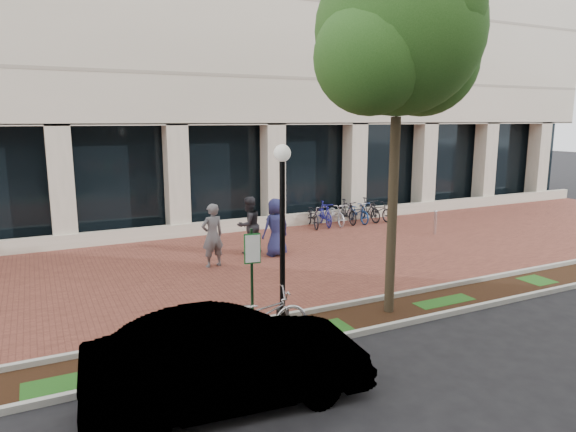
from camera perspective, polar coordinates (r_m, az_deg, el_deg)
name	(u,v)px	position (r m, az deg, el deg)	size (l,w,h in m)	color
ground	(281,259)	(16.36, -0.80, -4.82)	(120.00, 120.00, 0.00)	black
brick_plaza	(281,259)	(16.36, -0.80, -4.80)	(40.00, 9.00, 0.01)	brown
planting_strip	(381,314)	(12.08, 10.25, -10.69)	(40.00, 1.50, 0.01)	black
curb_plaza_side	(362,302)	(12.63, 8.20, -9.40)	(40.00, 0.12, 0.12)	#ABABA1
curb_street_side	(402,323)	(11.51, 12.53, -11.58)	(40.00, 0.12, 0.12)	#ABABA1
parking_sign	(252,268)	(10.39, -4.02, -5.74)	(0.34, 0.07, 2.24)	#15391D
lamppost	(282,224)	(10.84, -0.63, -0.90)	(0.36, 0.36, 3.87)	black
street_tree	(400,42)	(11.66, 12.35, 18.36)	(4.26, 3.55, 7.98)	#493C29
locked_bicycle	(260,315)	(10.50, -3.10, -10.91)	(0.68, 1.94, 1.02)	silver
pedestrian_left	(212,235)	(15.47, -8.40, -2.15)	(0.70, 0.46, 1.93)	#5D5C61
pedestrian_mid	(249,225)	(16.98, -4.39, -1.00)	(0.92, 0.71, 1.89)	#27262B
pedestrian_right	(276,227)	(16.56, -1.34, -1.26)	(0.92, 0.60, 1.89)	#202250
bollard	(435,222)	(20.54, 16.04, -0.66)	(0.12, 0.12, 0.95)	silver
bike_rack_cluster	(347,212)	(21.94, 6.56, 0.39)	(4.18, 1.85, 1.02)	black
sedan_near_curb	(229,360)	(8.27, -6.52, -15.58)	(1.52, 4.36, 1.44)	silver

